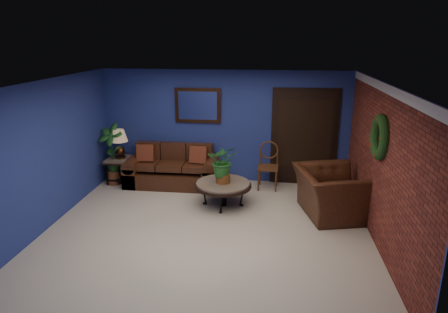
# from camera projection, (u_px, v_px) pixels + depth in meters

# --- Properties ---
(floor) EXTENTS (5.50, 5.50, 0.00)m
(floor) POSITION_uv_depth(u_px,v_px,m) (208.00, 229.00, 6.88)
(floor) COLOR #C0B39F
(floor) RESTS_ON ground
(wall_back) EXTENTS (5.50, 0.04, 2.50)m
(wall_back) POSITION_uv_depth(u_px,v_px,m) (225.00, 127.00, 8.89)
(wall_back) COLOR navy
(wall_back) RESTS_ON ground
(wall_left) EXTENTS (0.04, 5.00, 2.50)m
(wall_left) POSITION_uv_depth(u_px,v_px,m) (49.00, 154.00, 6.83)
(wall_left) COLOR navy
(wall_left) RESTS_ON ground
(wall_right_brick) EXTENTS (0.04, 5.00, 2.50)m
(wall_right_brick) POSITION_uv_depth(u_px,v_px,m) (381.00, 166.00, 6.20)
(wall_right_brick) COLOR maroon
(wall_right_brick) RESTS_ON ground
(ceiling) EXTENTS (5.50, 5.00, 0.02)m
(ceiling) POSITION_uv_depth(u_px,v_px,m) (206.00, 83.00, 6.16)
(ceiling) COLOR white
(ceiling) RESTS_ON wall_back
(crown_molding) EXTENTS (0.03, 5.00, 0.14)m
(crown_molding) POSITION_uv_depth(u_px,v_px,m) (389.00, 90.00, 5.87)
(crown_molding) COLOR white
(crown_molding) RESTS_ON wall_right_brick
(wall_mirror) EXTENTS (1.02, 0.06, 0.77)m
(wall_mirror) POSITION_uv_depth(u_px,v_px,m) (198.00, 106.00, 8.79)
(wall_mirror) COLOR #442511
(wall_mirror) RESTS_ON wall_back
(closet_door) EXTENTS (1.44, 0.06, 2.18)m
(closet_door) POSITION_uv_depth(u_px,v_px,m) (304.00, 138.00, 8.72)
(closet_door) COLOR black
(closet_door) RESTS_ON wall_back
(wreath) EXTENTS (0.16, 0.72, 0.72)m
(wreath) POSITION_uv_depth(u_px,v_px,m) (380.00, 137.00, 6.13)
(wreath) COLOR black
(wreath) RESTS_ON wall_right_brick
(sofa) EXTENTS (2.03, 0.88, 0.91)m
(sofa) POSITION_uv_depth(u_px,v_px,m) (173.00, 171.00, 8.89)
(sofa) COLOR #442413
(sofa) RESTS_ON ground
(coffee_table) EXTENTS (1.10, 1.10, 0.47)m
(coffee_table) POSITION_uv_depth(u_px,v_px,m) (223.00, 185.00, 7.73)
(coffee_table) COLOR #59534D
(coffee_table) RESTS_ON ground
(end_table) EXTENTS (0.62, 0.62, 0.57)m
(end_table) POSITION_uv_depth(u_px,v_px,m) (121.00, 164.00, 8.97)
(end_table) COLOR #59534D
(end_table) RESTS_ON ground
(table_lamp) EXTENTS (0.38, 0.38, 0.63)m
(table_lamp) POSITION_uv_depth(u_px,v_px,m) (119.00, 140.00, 8.81)
(table_lamp) COLOR #442511
(table_lamp) RESTS_ON end_table
(side_chair) EXTENTS (0.46, 0.46, 1.02)m
(side_chair) POSITION_uv_depth(u_px,v_px,m) (268.00, 162.00, 8.62)
(side_chair) COLOR #513217
(side_chair) RESTS_ON ground
(armchair) EXTENTS (1.43, 1.55, 0.86)m
(armchair) POSITION_uv_depth(u_px,v_px,m) (331.00, 193.00, 7.33)
(armchair) COLOR #442413
(armchair) RESTS_ON ground
(coffee_plant) EXTENTS (0.57, 0.50, 0.75)m
(coffee_plant) POSITION_uv_depth(u_px,v_px,m) (223.00, 162.00, 7.59)
(coffee_plant) COLOR brown
(coffee_plant) RESTS_ON coffee_table
(floor_plant) EXTENTS (0.39, 0.34, 0.77)m
(floor_plant) POSITION_uv_depth(u_px,v_px,m) (343.00, 199.00, 7.14)
(floor_plant) COLOR brown
(floor_plant) RESTS_ON ground
(tall_plant) EXTENTS (0.68, 0.55, 1.36)m
(tall_plant) POSITION_uv_depth(u_px,v_px,m) (112.00, 152.00, 8.80)
(tall_plant) COLOR brown
(tall_plant) RESTS_ON ground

